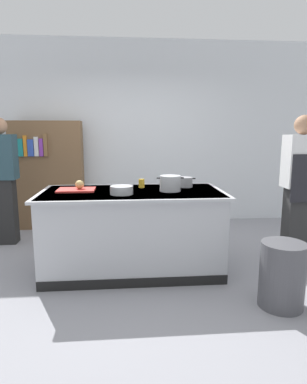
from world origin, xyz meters
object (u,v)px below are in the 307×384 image
at_px(sauce_pan, 186,182).
at_px(trash_bin, 282,275).
at_px(onion, 80,185).
at_px(mixing_bowl, 122,190).
at_px(juice_cup, 142,183).
at_px(person_chef, 300,186).
at_px(stock_pot, 170,183).
at_px(person_guest, 3,178).
at_px(bookshelf, 48,175).

distance_m(sauce_pan, trash_bin, 1.47).
xyz_separation_m(onion, mixing_bowl, (0.46, -0.25, -0.02)).
distance_m(juice_cup, person_chef, 1.83).
bearing_deg(juice_cup, stock_pot, -39.51).
height_order(mixing_bowl, juice_cup, juice_cup).
bearing_deg(sauce_pan, mixing_bowl, -152.36).
distance_m(sauce_pan, mixing_bowl, 0.83).
bearing_deg(person_guest, stock_pot, 56.03).
xyz_separation_m(stock_pot, juice_cup, (-0.30, 0.25, -0.03)).
xyz_separation_m(stock_pot, trash_bin, (0.88, -0.88, -0.69)).
distance_m(mixing_bowl, person_chef, 2.06).
bearing_deg(juice_cup, sauce_pan, 0.13).
distance_m(trash_bin, bookshelf, 3.79).
height_order(sauce_pan, juice_cup, sauce_pan).
height_order(sauce_pan, bookshelf, bookshelf).
relative_size(sauce_pan, juice_cup, 2.29).
height_order(person_chef, person_guest, same).
height_order(mixing_bowl, trash_bin, mixing_bowl).
xyz_separation_m(person_chef, bookshelf, (-3.23, 1.72, -0.06)).
height_order(trash_bin, person_guest, person_guest).
bearing_deg(mixing_bowl, onion, 151.67).
bearing_deg(sauce_pan, bookshelf, 140.56).
bearing_deg(juice_cup, trash_bin, -43.59).
relative_size(onion, trash_bin, 0.16).
bearing_deg(sauce_pan, stock_pot, -130.88).
bearing_deg(onion, juice_cup, 11.37).
distance_m(person_chef, bookshelf, 3.66).
bearing_deg(person_chef, onion, 83.55).
relative_size(person_chef, person_guest, 1.00).
xyz_separation_m(juice_cup, person_guest, (-1.84, 0.84, -0.04)).
bearing_deg(bookshelf, person_guest, -120.13).
relative_size(stock_pot, mixing_bowl, 1.24).
bearing_deg(onion, mixing_bowl, -28.33).
xyz_separation_m(sauce_pan, person_chef, (1.31, -0.14, -0.04)).
distance_m(sauce_pan, person_guest, 2.50).
bearing_deg(onion, person_guest, 139.82).
bearing_deg(trash_bin, bookshelf, 133.76).
relative_size(mixing_bowl, person_guest, 0.14).
bearing_deg(stock_pot, person_guest, 153.06).
height_order(onion, trash_bin, onion).
distance_m(onion, mixing_bowl, 0.52).
bearing_deg(trash_bin, juice_cup, 136.41).
distance_m(mixing_bowl, bookshelf, 2.30).
xyz_separation_m(sauce_pan, juice_cup, (-0.51, -0.00, -0.01)).
height_order(onion, bookshelf, bookshelf).
xyz_separation_m(onion, sauce_pan, (1.19, 0.14, -0.01)).
relative_size(mixing_bowl, person_chef, 0.14).
distance_m(trash_bin, person_guest, 3.65).
relative_size(sauce_pan, mixing_bowl, 0.97).
relative_size(onion, stock_pot, 0.32).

